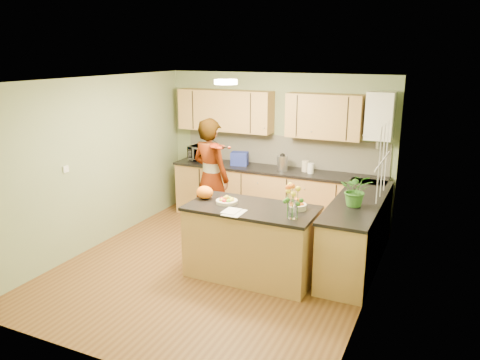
% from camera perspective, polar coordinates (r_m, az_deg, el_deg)
% --- Properties ---
extents(floor, '(4.50, 4.50, 0.00)m').
position_cam_1_polar(floor, '(6.51, -2.76, -10.45)').
color(floor, brown).
rests_on(floor, ground).
extents(ceiling, '(4.00, 4.50, 0.02)m').
position_cam_1_polar(ceiling, '(5.87, -3.08, 12.08)').
color(ceiling, silver).
rests_on(ceiling, wall_back).
extents(wall_back, '(4.00, 0.02, 2.50)m').
position_cam_1_polar(wall_back, '(8.08, 4.51, 4.03)').
color(wall_back, gray).
rests_on(wall_back, floor).
extents(wall_front, '(4.00, 0.02, 2.50)m').
position_cam_1_polar(wall_front, '(4.31, -16.97, -6.92)').
color(wall_front, gray).
rests_on(wall_front, floor).
extents(wall_left, '(0.02, 4.50, 2.50)m').
position_cam_1_polar(wall_left, '(7.20, -17.18, 1.96)').
color(wall_left, gray).
rests_on(wall_left, floor).
extents(wall_right, '(0.02, 4.50, 2.50)m').
position_cam_1_polar(wall_right, '(5.47, 16.00, -2.08)').
color(wall_right, gray).
rests_on(wall_right, floor).
extents(back_counter, '(3.64, 0.62, 0.94)m').
position_cam_1_polar(back_counter, '(7.97, 4.31, -1.92)').
color(back_counter, '#A27941').
rests_on(back_counter, floor).
extents(right_counter, '(0.62, 2.24, 0.94)m').
position_cam_1_polar(right_counter, '(6.57, 14.10, -6.22)').
color(right_counter, '#A27941').
rests_on(right_counter, floor).
extents(splashback, '(3.60, 0.02, 0.52)m').
position_cam_1_polar(splashback, '(8.04, 5.13, 3.60)').
color(splashback, beige).
rests_on(splashback, back_counter).
extents(upper_cabinets, '(3.20, 0.34, 0.70)m').
position_cam_1_polar(upper_cabinets, '(7.89, 2.95, 8.19)').
color(upper_cabinets, '#A27941').
rests_on(upper_cabinets, wall_back).
extents(boiler, '(0.40, 0.30, 0.86)m').
position_cam_1_polar(boiler, '(7.41, 16.69, 7.46)').
color(boiler, white).
rests_on(boiler, wall_back).
extents(window_right, '(0.01, 1.30, 1.05)m').
position_cam_1_polar(window_right, '(5.98, 17.07, 2.26)').
color(window_right, white).
rests_on(window_right, wall_right).
extents(light_switch, '(0.02, 0.09, 0.09)m').
position_cam_1_polar(light_switch, '(6.76, -20.47, 1.25)').
color(light_switch, white).
rests_on(light_switch, wall_left).
extents(ceiling_lamp, '(0.30, 0.30, 0.07)m').
position_cam_1_polar(ceiling_lamp, '(6.14, -1.74, 11.87)').
color(ceiling_lamp, '#FFEABF').
rests_on(ceiling_lamp, ceiling).
extents(peninsula_island, '(1.65, 0.84, 0.94)m').
position_cam_1_polar(peninsula_island, '(6.08, 1.39, -7.49)').
color(peninsula_island, '#A27941').
rests_on(peninsula_island, floor).
extents(fruit_dish, '(0.28, 0.28, 0.10)m').
position_cam_1_polar(fruit_dish, '(6.04, -1.63, -2.48)').
color(fruit_dish, beige).
rests_on(fruit_dish, peninsula_island).
extents(orange_bowl, '(0.23, 0.23, 0.14)m').
position_cam_1_polar(orange_bowl, '(5.85, 6.97, -3.02)').
color(orange_bowl, beige).
rests_on(orange_bowl, peninsula_island).
extents(flower_vase, '(0.26, 0.26, 0.47)m').
position_cam_1_polar(flower_vase, '(5.45, 6.49, -1.54)').
color(flower_vase, silver).
rests_on(flower_vase, peninsula_island).
extents(orange_bag, '(0.29, 0.27, 0.17)m').
position_cam_1_polar(orange_bag, '(6.22, -4.32, -1.52)').
color(orange_bag, orange).
rests_on(orange_bag, peninsula_island).
extents(papers, '(0.22, 0.31, 0.01)m').
position_cam_1_polar(papers, '(5.69, -0.71, -3.97)').
color(papers, white).
rests_on(papers, peninsula_island).
extents(violinist, '(0.78, 0.61, 1.87)m').
position_cam_1_polar(violinist, '(7.30, -3.56, 0.27)').
color(violinist, tan).
rests_on(violinist, floor).
extents(violin, '(0.62, 0.54, 0.16)m').
position_cam_1_polar(violin, '(6.89, -3.04, 4.17)').
color(violin, '#4F1304').
rests_on(violin, violinist).
extents(microwave, '(0.51, 0.37, 0.26)m').
position_cam_1_polar(microwave, '(8.42, -4.53, 3.25)').
color(microwave, white).
rests_on(microwave, back_counter).
extents(blue_box, '(0.32, 0.27, 0.23)m').
position_cam_1_polar(blue_box, '(8.07, -0.06, 2.63)').
color(blue_box, navy).
rests_on(blue_box, back_counter).
extents(kettle, '(0.17, 0.17, 0.33)m').
position_cam_1_polar(kettle, '(7.75, 5.19, 2.18)').
color(kettle, '#B2B2B7').
rests_on(kettle, back_counter).
extents(jar_cream, '(0.14, 0.14, 0.18)m').
position_cam_1_polar(jar_cream, '(7.71, 7.97, 1.69)').
color(jar_cream, beige).
rests_on(jar_cream, back_counter).
extents(jar_white, '(0.13, 0.13, 0.16)m').
position_cam_1_polar(jar_white, '(7.61, 8.62, 1.42)').
color(jar_white, white).
rests_on(jar_white, back_counter).
extents(potted_plant, '(0.44, 0.40, 0.43)m').
position_cam_1_polar(potted_plant, '(6.07, 13.98, -1.18)').
color(potted_plant, '#357326').
rests_on(potted_plant, right_counter).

